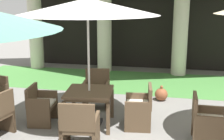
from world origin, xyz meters
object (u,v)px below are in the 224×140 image
patio_table_mid_right (89,95)px  terracotta_urn (161,94)px  patio_chair_mid_right_west (41,105)px  patio_chair_mid_right_south (80,127)px  patio_chair_mid_right_east (140,108)px  patio_umbrella_mid_right (88,7)px  patio_chair_mid_right_north (97,90)px  patio_chair_near_foreground_west (206,122)px

patio_table_mid_right → terracotta_urn: (1.41, 1.84, -0.49)m
patio_chair_mid_right_west → patio_chair_mid_right_south: patio_chair_mid_right_south is taller
terracotta_urn → patio_table_mid_right: bearing=-127.5°
patio_chair_mid_right_east → terracotta_urn: bearing=-18.8°
patio_chair_mid_right_east → terracotta_urn: patio_chair_mid_right_east is taller
patio_umbrella_mid_right → patio_chair_mid_right_north: (-0.12, 1.04, -1.99)m
patio_table_mid_right → terracotta_urn: 2.37m
patio_chair_mid_right_south → terracotta_urn: bearing=59.3°
patio_chair_near_foreground_west → patio_umbrella_mid_right: (-2.30, 0.34, 2.02)m
patio_table_mid_right → patio_chair_mid_right_east: (1.04, 0.12, -0.24)m
patio_chair_mid_right_south → patio_chair_near_foreground_west: bearing=11.3°
patio_table_mid_right → patio_chair_near_foreground_west: bearing=-8.4°
patio_chair_mid_right_north → patio_umbrella_mid_right: bearing=90.0°
patio_table_mid_right → patio_chair_mid_right_north: 1.07m
patio_chair_mid_right_west → patio_chair_mid_right_east: size_ratio=0.92×
patio_chair_near_foreground_west → terracotta_urn: size_ratio=2.22×
patio_chair_near_foreground_west → patio_chair_mid_right_north: 2.79m
patio_table_mid_right → patio_chair_mid_right_south: (0.12, -1.04, -0.24)m
patio_chair_mid_right_south → patio_chair_mid_right_east: bearing=45.1°
patio_table_mid_right → patio_chair_mid_right_east: size_ratio=1.17×
patio_chair_mid_right_north → terracotta_urn: 1.75m
patio_chair_mid_right_south → patio_chair_mid_right_north: bearing=90.0°
patio_umbrella_mid_right → patio_chair_mid_right_west: (-1.03, -0.12, -2.03)m
patio_umbrella_mid_right → patio_chair_mid_right_east: (1.04, 0.12, -2.01)m
patio_chair_mid_right_east → patio_chair_mid_right_south: patio_chair_mid_right_south is taller
patio_umbrella_mid_right → patio_chair_mid_right_south: bearing=-83.5°
patio_table_mid_right → patio_umbrella_mid_right: 1.77m
patio_table_mid_right → patio_chair_mid_right_north: (-0.12, 1.04, -0.22)m
patio_table_mid_right → terracotta_urn: patio_table_mid_right is taller
patio_umbrella_mid_right → patio_chair_mid_right_south: (0.12, -1.04, -2.01)m
patio_chair_near_foreground_west → patio_chair_mid_right_east: bearing=-109.1°
terracotta_urn → patio_chair_near_foreground_west: bearing=-67.7°
patio_chair_near_foreground_west → terracotta_urn: bearing=-156.9°
patio_umbrella_mid_right → patio_chair_mid_right_south: patio_umbrella_mid_right is taller
patio_chair_mid_right_north → terracotta_urn: (1.53, 0.80, -0.27)m
patio_umbrella_mid_right → patio_chair_mid_right_north: 2.25m
patio_umbrella_mid_right → patio_chair_mid_right_north: size_ratio=3.02×
patio_chair_mid_right_west → patio_table_mid_right: bearing=90.0°
patio_table_mid_right → terracotta_urn: size_ratio=2.56×
patio_chair_near_foreground_west → patio_table_mid_right: bearing=-97.5°
patio_chair_near_foreground_west → patio_table_mid_right: size_ratio=0.87×
patio_chair_mid_right_west → patio_chair_mid_right_east: (2.07, 0.24, 0.02)m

